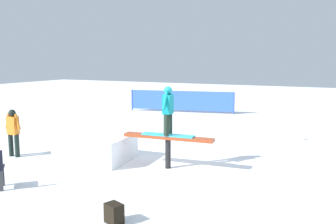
% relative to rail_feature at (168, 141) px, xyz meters
% --- Properties ---
extents(ground_plane, '(60.00, 60.00, 0.00)m').
position_rel_rail_feature_xyz_m(ground_plane, '(0.00, 0.00, -0.70)').
color(ground_plane, white).
extents(rail_feature, '(2.36, 0.48, 0.84)m').
position_rel_rail_feature_xyz_m(rail_feature, '(0.00, 0.00, 0.00)').
color(rail_feature, black).
rests_on(rail_feature, ground).
extents(snow_kicker_ramp, '(1.92, 1.65, 0.68)m').
position_rel_rail_feature_xyz_m(snow_kicker_ramp, '(-2.10, -0.18, -0.37)').
color(snow_kicker_ramp, white).
rests_on(snow_kicker_ramp, ground).
extents(main_rider_on_rail, '(1.36, 0.68, 1.24)m').
position_rel_rail_feature_xyz_m(main_rider_on_rail, '(0.00, 0.00, 0.73)').
color(main_rider_on_rail, '#30B4D5').
rests_on(main_rider_on_rail, rail_feature).
extents(bystander_orange, '(0.58, 0.20, 1.34)m').
position_rel_rail_feature_xyz_m(bystander_orange, '(-4.41, -0.89, 0.05)').
color(bystander_orange, black).
rests_on(bystander_orange, ground).
extents(loose_snowboard_white, '(1.53, 0.90, 0.02)m').
position_rel_rail_feature_xyz_m(loose_snowboard_white, '(2.08, 5.35, -0.69)').
color(loose_snowboard_white, white).
rests_on(loose_snowboard_white, ground).
extents(backpack_on_snow, '(0.36, 0.31, 0.34)m').
position_rel_rail_feature_xyz_m(backpack_on_snow, '(0.58, -3.26, -0.53)').
color(backpack_on_snow, black).
rests_on(backpack_on_snow, ground).
extents(safety_fence, '(5.34, 1.06, 1.10)m').
position_rel_rail_feature_xyz_m(safety_fence, '(-3.75, 9.22, -0.10)').
color(safety_fence, blue).
rests_on(safety_fence, ground).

